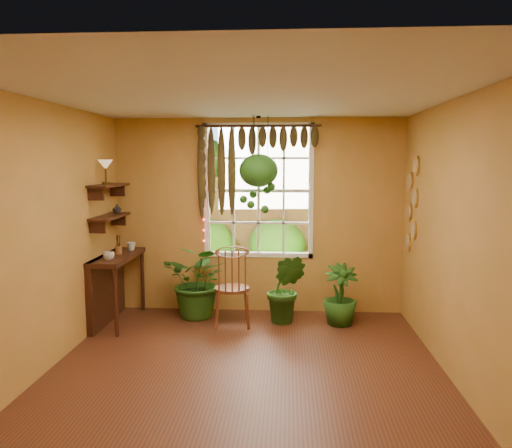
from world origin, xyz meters
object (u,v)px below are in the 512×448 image
(potted_plant_left, at_px, (199,281))
(hanging_basket, at_px, (258,174))
(potted_plant_mid, at_px, (286,289))
(counter_ledge, at_px, (110,281))
(windsor_chair, at_px, (232,299))

(potted_plant_left, xyz_separation_m, hanging_basket, (0.79, 0.10, 1.43))
(hanging_basket, bearing_deg, potted_plant_mid, -36.24)
(counter_ledge, height_order, potted_plant_mid, potted_plant_mid)
(counter_ledge, bearing_deg, potted_plant_mid, 2.62)
(windsor_chair, xyz_separation_m, potted_plant_left, (-0.48, 0.32, 0.15))
(windsor_chair, distance_m, potted_plant_left, 0.60)
(windsor_chair, bearing_deg, potted_plant_left, 138.71)
(potted_plant_mid, height_order, hanging_basket, hanging_basket)
(potted_plant_left, distance_m, hanging_basket, 1.64)
(counter_ledge, distance_m, hanging_basket, 2.40)
(potted_plant_left, height_order, hanging_basket, hanging_basket)
(potted_plant_mid, bearing_deg, windsor_chair, -167.94)
(hanging_basket, bearing_deg, windsor_chair, -126.65)
(counter_ledge, height_order, potted_plant_left, potted_plant_left)
(potted_plant_mid, bearing_deg, potted_plant_left, 171.56)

